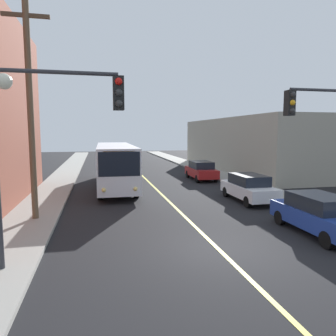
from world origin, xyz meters
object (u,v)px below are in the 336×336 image
object	(u,v)px
traffic_signal_right_corner	(331,128)
city_bus	(115,163)
parked_car_red	(201,170)
traffic_signal_left_corner	(51,126)
utility_pole_near	(30,92)
parked_car_white	(249,187)
parked_car_blue	(319,214)

from	to	relation	value
traffic_signal_right_corner	city_bus	bearing A→B (deg)	123.72
parked_car_red	traffic_signal_left_corner	bearing A→B (deg)	-121.96
utility_pole_near	traffic_signal_right_corner	world-z (taller)	utility_pole_near
parked_car_white	parked_car_red	world-z (taller)	same
city_bus	parked_car_blue	size ratio (longest dim) A/B	2.76
parked_car_white	utility_pole_near	distance (m)	12.90
parked_car_blue	parked_car_white	distance (m)	6.27
parked_car_blue	utility_pole_near	world-z (taller)	utility_pole_near
city_bus	utility_pole_near	bearing A→B (deg)	-116.21
parked_car_white	traffic_signal_right_corner	bearing A→B (deg)	-82.89
parked_car_blue	traffic_signal_right_corner	distance (m)	3.60
city_bus	traffic_signal_left_corner	xyz separation A→B (m)	(-2.56, -14.04, 2.49)
parked_car_blue	traffic_signal_left_corner	xyz separation A→B (m)	(-10.02, -1.09, 3.46)
parked_car_white	parked_car_red	size ratio (longest dim) A/B	0.99
city_bus	utility_pole_near	world-z (taller)	utility_pole_near
city_bus	traffic_signal_right_corner	bearing A→B (deg)	-56.28
parked_car_red	traffic_signal_right_corner	distance (m)	14.96
city_bus	parked_car_blue	distance (m)	14.98
city_bus	parked_car_white	size ratio (longest dim) A/B	2.77
parked_car_red	traffic_signal_right_corner	size ratio (longest dim) A/B	0.74
parked_car_white	utility_pole_near	world-z (taller)	utility_pole_near
parked_car_white	traffic_signal_left_corner	bearing A→B (deg)	-143.94
traffic_signal_left_corner	traffic_signal_right_corner	distance (m)	10.95
parked_car_white	traffic_signal_left_corner	size ratio (longest dim) A/B	0.73
traffic_signal_left_corner	traffic_signal_right_corner	bearing A→B (deg)	8.73
city_bus	parked_car_blue	xyz separation A→B (m)	(7.46, -12.95, -0.98)
traffic_signal_left_corner	city_bus	bearing A→B (deg)	79.68
utility_pole_near	traffic_signal_right_corner	xyz separation A→B (m)	(12.43, -3.93, -1.63)
utility_pole_near	traffic_signal_left_corner	distance (m)	6.04
traffic_signal_left_corner	traffic_signal_right_corner	xyz separation A→B (m)	(10.82, 1.66, 0.00)
traffic_signal_left_corner	parked_car_blue	bearing A→B (deg)	6.22
city_bus	parked_car_white	world-z (taller)	city_bus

